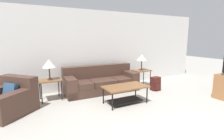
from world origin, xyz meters
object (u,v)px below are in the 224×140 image
(table_lamp_left, at_px, (49,64))
(table_lamp_right, at_px, (142,58))
(backpack, at_px, (156,84))
(side_table_right, at_px, (141,72))
(armchair, at_px, (8,101))
(side_table_left, at_px, (50,82))
(couch, at_px, (101,82))
(coffee_table, at_px, (125,91))

(table_lamp_left, distance_m, table_lamp_right, 3.11)
(table_lamp_right, height_order, backpack, table_lamp_right)
(side_table_right, relative_size, table_lamp_left, 1.06)
(armchair, height_order, side_table_right, armchair)
(armchair, distance_m, side_table_right, 4.14)
(side_table_left, xyz_separation_m, side_table_right, (3.11, 0.00, 0.00))
(couch, xyz_separation_m, coffee_table, (0.12, -1.26, 0.05))
(side_table_left, xyz_separation_m, table_lamp_left, (-0.00, 0.00, 0.50))
(armchair, xyz_separation_m, table_lamp_left, (1.00, 0.43, 0.73))
(couch, distance_m, backpack, 1.79)
(armchair, height_order, backpack, armchair)
(couch, bearing_deg, table_lamp_right, -2.21)
(side_table_left, distance_m, backpack, 3.27)
(table_lamp_left, xyz_separation_m, backpack, (3.18, -0.68, -0.80))
(table_lamp_right, bearing_deg, armchair, -173.97)
(side_table_right, xyz_separation_m, table_lamp_right, (0.00, 0.00, 0.50))
(side_table_right, xyz_separation_m, backpack, (0.07, -0.68, -0.30))
(coffee_table, xyz_separation_m, side_table_right, (1.44, 1.20, 0.17))
(armchair, height_order, side_table_left, armchair)
(couch, height_order, armchair, couch)
(table_lamp_right, bearing_deg, side_table_left, -180.00)
(coffee_table, height_order, table_lamp_left, table_lamp_left)
(couch, bearing_deg, table_lamp_left, -177.80)
(backpack, bearing_deg, table_lamp_left, 168.01)
(side_table_right, bearing_deg, backpack, -84.06)
(coffee_table, bearing_deg, table_lamp_left, 144.45)
(armchair, distance_m, table_lamp_left, 1.31)
(coffee_table, distance_m, side_table_left, 2.07)
(table_lamp_right, distance_m, backpack, 1.05)
(backpack, bearing_deg, side_table_left, 168.01)
(couch, distance_m, table_lamp_right, 1.71)
(side_table_left, xyz_separation_m, table_lamp_right, (3.11, 0.00, 0.50))
(armchair, bearing_deg, table_lamp_left, 23.56)
(couch, distance_m, coffee_table, 1.26)
(armchair, xyz_separation_m, side_table_right, (4.11, 0.43, 0.23))
(side_table_right, bearing_deg, table_lamp_left, 180.00)
(armchair, relative_size, table_lamp_left, 2.50)
(table_lamp_right, bearing_deg, backpack, -84.06)
(armchair, relative_size, side_table_right, 2.36)
(coffee_table, xyz_separation_m, side_table_left, (-1.68, 1.20, 0.17))
(armchair, bearing_deg, table_lamp_right, 6.03)
(side_table_left, bearing_deg, couch, 2.20)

